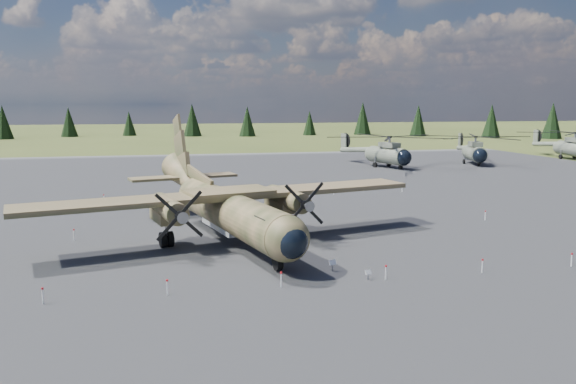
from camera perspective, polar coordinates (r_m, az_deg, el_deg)
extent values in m
plane|color=#545B28|center=(44.21, 0.82, -3.85)|extent=(500.00, 500.00, 0.00)
cube|color=slate|center=(53.79, -1.62, -1.55)|extent=(120.00, 120.00, 0.04)
cylinder|color=#3C4123|center=(39.69, -5.77, -2.03)|extent=(6.86, 17.86, 2.75)
sphere|color=#3C4123|center=(31.72, -0.17, -4.76)|extent=(3.26, 3.26, 2.70)
sphere|color=black|center=(31.26, 0.27, -5.06)|extent=(2.40, 2.40, 1.98)
cube|color=black|center=(32.94, -1.37, -2.93)|extent=(2.28, 1.99, 0.54)
cone|color=#3C4123|center=(50.44, -10.39, 1.40)|extent=(4.22, 7.21, 4.14)
cube|color=#A7AAAD|center=(40.82, -6.23, -3.35)|extent=(3.21, 6.18, 0.49)
cube|color=#313E20|center=(39.95, -6.04, -0.31)|extent=(28.51, 9.99, 0.34)
cube|color=#3C4123|center=(39.91, -6.05, -0.01)|extent=(6.57, 4.84, 0.34)
cylinder|color=#3C4123|center=(38.49, -12.08, -1.63)|extent=(2.64, 5.32, 1.48)
cube|color=#3C4123|center=(39.36, -12.33, -2.36)|extent=(2.22, 3.60, 0.79)
cone|color=gray|center=(35.45, -10.81, -2.49)|extent=(0.94, 1.04, 0.75)
cylinder|color=black|center=(39.71, -12.25, -4.72)|extent=(1.10, 1.26, 1.08)
cylinder|color=#3C4123|center=(41.47, -0.14, -0.68)|extent=(2.64, 5.32, 1.48)
cube|color=#3C4123|center=(42.28, -0.60, -1.38)|extent=(2.22, 3.60, 0.79)
cone|color=gray|center=(38.67, 1.94, -1.39)|extent=(0.94, 1.04, 0.75)
cylinder|color=black|center=(42.61, -0.60, -3.59)|extent=(1.10, 1.26, 1.08)
cube|color=#3C4123|center=(46.81, -9.16, 1.58)|extent=(2.02, 7.28, 1.65)
cube|color=#313E20|center=(50.91, -10.54, 1.52)|extent=(9.69, 4.33, 0.22)
cylinder|color=gray|center=(33.00, -1.07, -6.03)|extent=(0.17, 0.17, 0.89)
cylinder|color=black|center=(33.19, -1.06, -7.22)|extent=(0.55, 0.98, 0.92)
cylinder|color=slate|center=(88.40, 10.06, 3.67)|extent=(4.75, 7.88, 2.58)
sphere|color=black|center=(85.62, 11.67, 3.43)|extent=(2.99, 2.99, 2.38)
sphere|color=slate|center=(91.25, 8.55, 3.87)|extent=(2.99, 2.99, 2.38)
cube|color=slate|center=(87.96, 10.26, 4.72)|extent=(2.69, 3.69, 0.78)
cylinder|color=gray|center=(87.91, 10.28, 5.23)|extent=(0.47, 0.47, 1.03)
cylinder|color=slate|center=(94.26, 7.07, 4.28)|extent=(3.54, 8.66, 1.48)
cube|color=slate|center=(97.27, 5.69, 5.21)|extent=(0.66, 1.45, 2.48)
cylinder|color=black|center=(97.48, 5.87, 5.21)|extent=(0.89, 2.58, 2.69)
cylinder|color=black|center=(86.22, 11.37, 2.51)|extent=(0.49, 0.76, 0.70)
cylinder|color=black|center=(88.61, 8.83, 2.74)|extent=(0.55, 0.88, 0.83)
cylinder|color=gray|center=(88.55, 8.83, 3.09)|extent=(0.18, 0.18, 1.50)
cylinder|color=black|center=(90.39, 10.20, 2.83)|extent=(0.55, 0.88, 0.83)
cylinder|color=gray|center=(90.33, 10.21, 3.17)|extent=(0.18, 0.18, 1.50)
cylinder|color=slate|center=(96.64, 18.40, 3.73)|extent=(4.38, 7.47, 2.45)
sphere|color=black|center=(93.23, 18.92, 3.50)|extent=(2.81, 2.81, 2.26)
sphere|color=slate|center=(100.06, 17.91, 3.92)|extent=(2.81, 2.81, 2.26)
cube|color=slate|center=(96.14, 18.50, 4.64)|extent=(2.50, 3.49, 0.74)
cylinder|color=gray|center=(96.10, 18.52, 5.08)|extent=(0.44, 0.44, 0.98)
cylinder|color=slate|center=(103.60, 17.45, 4.29)|extent=(3.20, 8.26, 1.40)
cube|color=slate|center=(107.10, 17.03, 5.10)|extent=(0.60, 1.38, 2.36)
cylinder|color=black|center=(107.17, 17.21, 5.10)|extent=(0.79, 2.46, 2.55)
cylinder|color=black|center=(93.93, 18.79, 2.71)|extent=(0.46, 0.72, 0.67)
cylinder|color=black|center=(97.59, 17.44, 2.99)|extent=(0.51, 0.84, 0.79)
cylinder|color=gray|center=(97.55, 17.45, 3.29)|extent=(0.17, 0.17, 1.42)
cylinder|color=black|center=(98.23, 18.94, 2.95)|extent=(0.51, 0.84, 0.79)
cylinder|color=gray|center=(98.18, 18.96, 3.25)|extent=(0.17, 0.17, 1.42)
cylinder|color=slate|center=(112.28, 26.95, 3.93)|extent=(3.04, 7.55, 2.57)
sphere|color=slate|center=(115.30, 25.88, 4.10)|extent=(2.51, 2.51, 2.36)
cube|color=slate|center=(111.84, 27.13, 4.74)|extent=(1.96, 3.39, 0.77)
cylinder|color=gray|center=(111.80, 27.16, 5.14)|extent=(0.39, 0.39, 1.03)
cylinder|color=slate|center=(118.46, 24.84, 4.45)|extent=(1.43, 8.81, 1.47)
cube|color=slate|center=(121.61, 23.88, 5.22)|extent=(0.32, 1.45, 2.47)
cylinder|color=black|center=(121.81, 24.02, 5.21)|extent=(0.23, 2.67, 2.67)
cylinder|color=black|center=(112.60, 25.96, 3.24)|extent=(0.36, 0.84, 0.82)
cylinder|color=gray|center=(112.56, 25.97, 3.52)|extent=(0.15, 0.15, 1.49)
cylinder|color=black|center=(114.20, 27.10, 3.23)|extent=(0.36, 0.84, 0.82)
cylinder|color=gray|center=(114.16, 27.12, 3.50)|extent=(0.15, 0.15, 1.49)
cube|color=gray|center=(33.51, 4.52, -7.55)|extent=(0.10, 0.10, 0.56)
cube|color=white|center=(33.39, 4.55, -7.14)|extent=(0.48, 0.30, 0.31)
cube|color=gray|center=(32.12, 8.12, -8.42)|extent=(0.09, 0.09, 0.48)
cube|color=white|center=(32.02, 8.15, -8.05)|extent=(0.42, 0.28, 0.27)
cylinder|color=white|center=(30.58, -23.64, -9.68)|extent=(0.07, 0.07, 0.80)
cylinder|color=#B01217|center=(30.46, -23.68, -8.97)|extent=(0.12, 0.12, 0.10)
cylinder|color=white|center=(29.96, -12.16, -9.50)|extent=(0.07, 0.07, 0.80)
cylinder|color=#B01217|center=(29.84, -12.19, -8.77)|extent=(0.12, 0.12, 0.10)
cylinder|color=white|center=(30.54, -0.70, -8.94)|extent=(0.07, 0.07, 0.80)
cylinder|color=#B01217|center=(30.42, -0.70, -8.22)|extent=(0.12, 0.12, 0.10)
cylinder|color=white|center=(32.24, 9.91, -8.10)|extent=(0.07, 0.07, 0.80)
cylinder|color=#B01217|center=(32.13, 9.93, -7.42)|extent=(0.12, 0.12, 0.10)
cylinder|color=white|center=(34.90, 19.13, -7.15)|extent=(0.07, 0.07, 0.80)
cylinder|color=#B01217|center=(34.80, 19.17, -6.52)|extent=(0.12, 0.12, 0.10)
cylinder|color=white|center=(38.33, 26.85, -6.21)|extent=(0.07, 0.07, 0.80)
cylinder|color=#B01217|center=(38.23, 26.89, -5.63)|extent=(0.12, 0.12, 0.10)
cylinder|color=white|center=(59.03, -18.20, -0.67)|extent=(0.07, 0.07, 0.80)
cylinder|color=#B01217|center=(58.97, -18.22, -0.28)|extent=(0.12, 0.12, 0.10)
cylinder|color=white|center=(58.75, -10.42, -0.41)|extent=(0.07, 0.07, 0.80)
cylinder|color=#B01217|center=(58.69, -10.43, -0.02)|extent=(0.12, 0.12, 0.10)
cylinder|color=white|center=(59.55, -2.71, -0.15)|extent=(0.07, 0.07, 0.80)
cylinder|color=#B01217|center=(59.48, -2.71, 0.23)|extent=(0.12, 0.12, 0.10)
cylinder|color=white|center=(61.39, 4.67, 0.10)|extent=(0.07, 0.07, 0.80)
cylinder|color=#B01217|center=(61.33, 4.68, 0.47)|extent=(0.12, 0.12, 0.10)
cylinder|color=white|center=(64.18, 11.52, 0.34)|extent=(0.07, 0.07, 0.80)
cylinder|color=#B01217|center=(64.12, 11.53, 0.69)|extent=(0.12, 0.12, 0.10)
cylinder|color=white|center=(43.50, -20.90, -4.11)|extent=(0.07, 0.07, 0.80)
cylinder|color=#B01217|center=(43.42, -20.93, -3.60)|extent=(0.12, 0.12, 0.10)
cylinder|color=white|center=(50.46, 19.40, -2.30)|extent=(0.07, 0.07, 0.80)
cylinder|color=#B01217|center=(50.38, 19.42, -1.85)|extent=(0.12, 0.12, 0.10)
cone|color=black|center=(178.94, 25.26, 6.58)|extent=(5.76, 5.76, 10.28)
cone|color=black|center=(178.32, 19.96, 6.82)|extent=(5.50, 5.50, 9.83)
cone|color=black|center=(180.18, 13.08, 7.10)|extent=(5.41, 5.41, 9.65)
cone|color=black|center=(186.27, 7.59, 7.44)|extent=(5.91, 5.91, 10.55)
cone|color=black|center=(181.09, 2.20, 7.03)|extent=(4.34, 4.34, 7.74)
cone|color=black|center=(174.54, -4.16, 7.18)|extent=(5.14, 5.14, 9.17)
cone|color=black|center=(177.45, -9.70, 7.24)|extent=(5.59, 5.59, 9.98)
cone|color=black|center=(184.41, -15.84, 6.71)|extent=(4.25, 4.25, 7.58)
cone|color=black|center=(184.35, -21.38, 6.66)|extent=(5.03, 5.03, 8.98)
cone|color=black|center=(179.03, -26.98, 6.35)|extent=(5.36, 5.36, 9.57)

